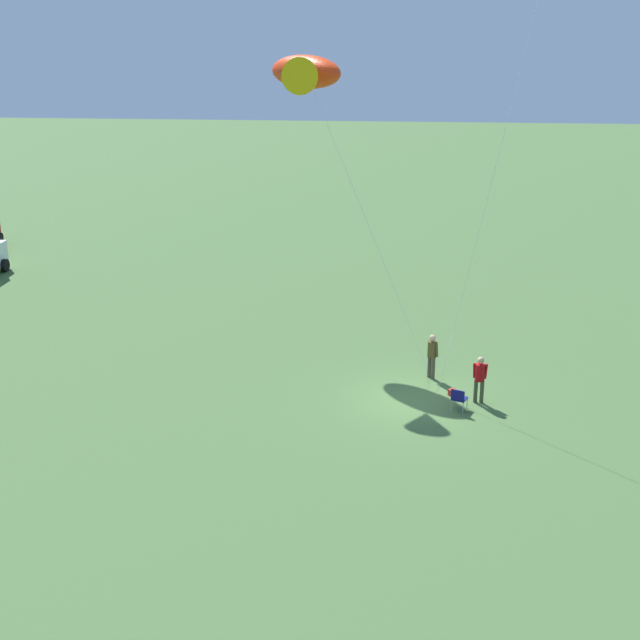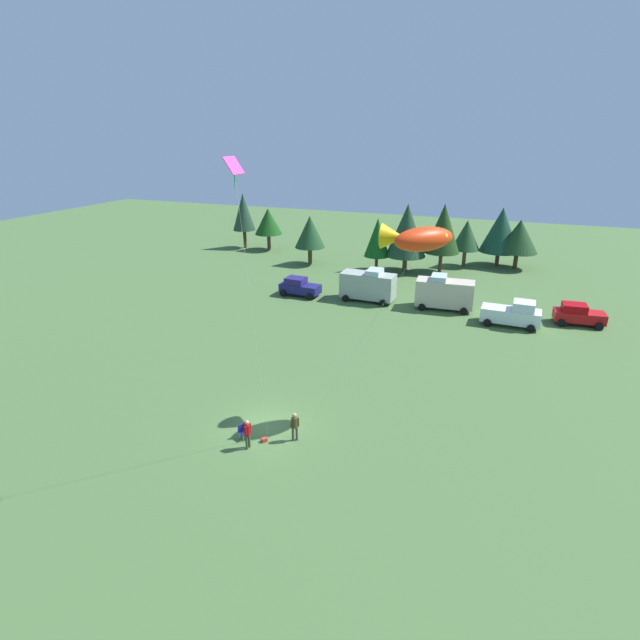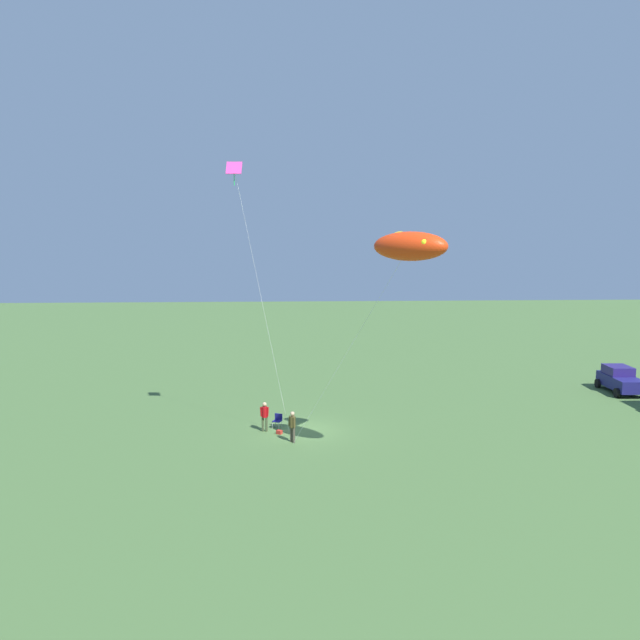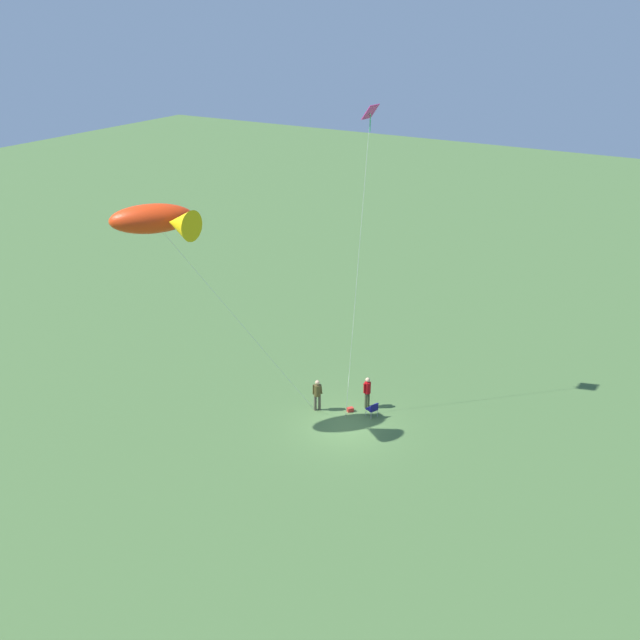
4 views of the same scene
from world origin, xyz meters
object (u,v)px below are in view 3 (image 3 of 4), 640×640
object	(u,v)px
backpack_on_grass	(279,432)
car_navy_hatch	(620,380)
folding_chair	(278,420)
person_kite_flyer	(292,424)
kite_large_fish	(408,246)
kite_diamond_rainbow	(237,181)
person_spectator	(265,414)

from	to	relation	value
backpack_on_grass	car_navy_hatch	xyz separation A→B (m)	(-8.64, 24.94, 0.84)
folding_chair	car_navy_hatch	distance (m)	26.11
person_kite_flyer	folding_chair	world-z (taller)	person_kite_flyer
folding_chair	kite_large_fish	distance (m)	14.34
folding_chair	kite_diamond_rainbow	distance (m)	14.02
folding_chair	backpack_on_grass	size ratio (longest dim) A/B	2.56
folding_chair	person_spectator	distance (m)	1.18
person_kite_flyer	kite_large_fish	xyz separation A→B (m)	(5.08, 5.24, 9.77)
folding_chair	car_navy_hatch	xyz separation A→B (m)	(-7.38, 25.04, 0.46)
folding_chair	kite_diamond_rainbow	bearing A→B (deg)	-26.82
person_spectator	kite_large_fish	distance (m)	13.92
car_navy_hatch	kite_diamond_rainbow	world-z (taller)	kite_diamond_rainbow
person_spectator	kite_diamond_rainbow	bearing A→B (deg)	-45.41
person_kite_flyer	folding_chair	size ratio (longest dim) A/B	2.12
folding_chair	kite_diamond_rainbow	xyz separation A→B (m)	(1.70, -2.08, 13.76)
kite_diamond_rainbow	person_spectator	bearing A→B (deg)	126.11
folding_chair	backpack_on_grass	xyz separation A→B (m)	(1.26, 0.10, -0.38)
person_kite_flyer	kite_diamond_rainbow	xyz separation A→B (m)	(-1.13, -2.92, 13.23)
person_spectator	car_navy_hatch	bearing A→B (deg)	115.93
backpack_on_grass	car_navy_hatch	world-z (taller)	car_navy_hatch
person_spectator	folding_chair	bearing A→B (deg)	142.65
backpack_on_grass	kite_diamond_rainbow	distance (m)	14.31
kite_large_fish	kite_diamond_rainbow	size ratio (longest dim) A/B	0.75
car_navy_hatch	kite_diamond_rainbow	xyz separation A→B (m)	(9.07, -27.12, 13.30)
person_spectator	car_navy_hatch	xyz separation A→B (m)	(-8.11, 25.79, -0.07)
person_spectator	person_kite_flyer	bearing A→B (deg)	45.75
person_spectator	backpack_on_grass	bearing A→B (deg)	66.39
person_spectator	backpack_on_grass	size ratio (longest dim) A/B	5.44
person_spectator	kite_large_fish	world-z (taller)	kite_large_fish
backpack_on_grass	person_kite_flyer	bearing A→B (deg)	25.41
folding_chair	backpack_on_grass	world-z (taller)	folding_chair
kite_large_fish	kite_diamond_rainbow	distance (m)	10.82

